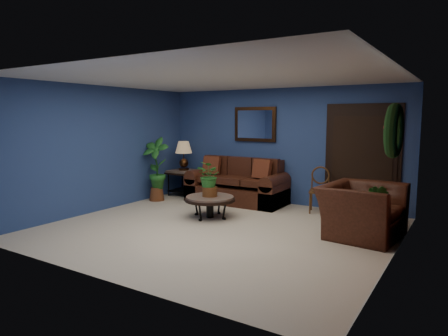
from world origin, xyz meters
The scene contains 18 objects.
floor centered at (0.00, 0.00, 0.00)m, with size 5.50×5.50×0.00m, color beige.
wall_back centered at (0.00, 2.50, 1.25)m, with size 5.50×0.04×2.50m, color navy.
wall_left centered at (-2.75, 0.00, 1.25)m, with size 0.04×5.00×2.50m, color navy.
wall_right_brick centered at (2.75, 0.00, 1.25)m, with size 0.04×5.00×2.50m, color maroon.
ceiling centered at (0.00, 0.00, 2.50)m, with size 5.50×5.00×0.02m, color white.
crown_molding centered at (2.72, 0.00, 2.43)m, with size 0.03×5.00×0.14m, color white.
wall_mirror centered at (-0.60, 2.46, 1.72)m, with size 1.02×0.06×0.77m, color #432511.
closet_door centered at (1.75, 2.47, 1.05)m, with size 1.44×0.06×2.18m, color black.
wreath centered at (2.69, 0.05, 1.70)m, with size 0.72×0.72×0.16m, color black.
sofa centered at (-0.81, 2.08, 0.32)m, with size 2.19×0.95×0.99m.
coffee_table centered at (-0.55, 0.58, 0.35)m, with size 0.94×0.94×0.40m.
end_table centered at (-2.30, 2.05, 0.47)m, with size 0.67×0.67×0.61m.
table_lamp centered at (-2.30, 2.05, 1.05)m, with size 0.40×0.40×0.67m.
side_chair centered at (1.04, 2.11, 0.51)m, with size 0.47×0.47×0.90m.
armchair centered at (2.15, 0.86, 0.41)m, with size 1.27×1.11×0.83m, color #492115.
coffee_plant centered at (-0.55, 0.58, 0.76)m, with size 0.58×0.53×0.66m.
floor_plant centered at (2.35, 0.85, 0.44)m, with size 0.45×0.40×0.85m.
tall_plant centered at (-2.45, 1.23, 0.77)m, with size 0.66×0.48×1.44m.
Camera 1 is at (3.57, -5.51, 1.87)m, focal length 32.00 mm.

